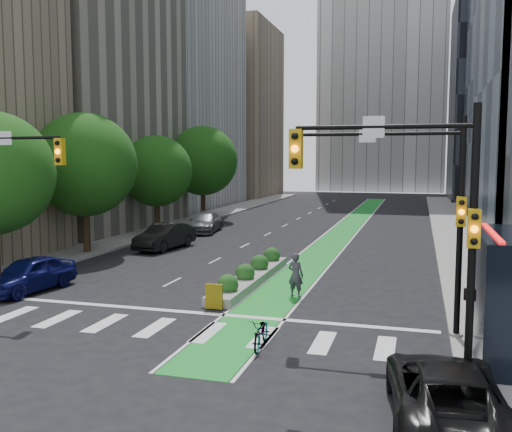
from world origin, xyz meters
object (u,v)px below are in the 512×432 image
Objects in this scene: parked_car_right at (446,392)px; pedestrian_near at (481,315)px; parked_car_left_far at (205,223)px; pedestrian_far at (511,272)px; parked_car_left_near at (29,274)px; parked_car_left_mid at (165,236)px; bicycle at (262,332)px; cyclist at (296,275)px; median_planter at (252,275)px.

pedestrian_near reaches higher than parked_car_right.
pedestrian_far is (20.55, -16.16, 0.24)m from parked_car_left_far.
parked_car_left_mid is at bearing 93.88° from parked_car_left_near.
bicycle is 1.15× the size of pedestrian_near.
bicycle is 0.98× the size of cyclist.
parked_car_left_far is (-0.57, 8.74, -0.06)m from parked_car_left_mid.
parked_car_left_near is (-11.74, -2.32, -0.17)m from cyclist.
pedestrian_far is (20.73, 5.20, 0.23)m from parked_car_left_near.
cyclist is 9.44m from pedestrian_far.
bicycle is at bearing 84.30° from pedestrian_near.
parked_car_left_far is (-8.90, 16.77, 0.41)m from median_planter.
bicycle is 20.49m from parked_car_left_mid.
median_planter is 5.83× the size of pedestrian_far.
bicycle is 12.97m from pedestrian_far.
parked_car_left_near reaches higher than parked_car_left_far.
median_planter is 6.24× the size of pedestrian_near.
pedestrian_near is 0.94× the size of pedestrian_far.
parked_car_left_mid is 8.76m from parked_car_left_far.
parked_car_left_near reaches higher than parked_car_right.
parked_car_right is 3.06× the size of pedestrian_far.
median_planter is 3.55m from cyclist.
parked_car_left_far is 30.02m from pedestrian_near.
parked_car_right is (17.30, -29.70, -0.04)m from parked_car_left_far.
parked_car_left_far reaches higher than parked_car_right.
bicycle is 6.79m from cyclist.
cyclist is at bearing -35.36° from parked_car_left_mid.
pedestrian_near is (1.31, 6.14, 0.22)m from parked_car_right.
median_planter is 2.00× the size of parked_car_left_mid.
median_planter is at bearing -62.44° from parked_car_right.
bicycle is 0.35× the size of parked_car_right.
parked_car_left_mid is 21.31m from pedestrian_far.
pedestrian_near is at bearing -59.33° from parked_car_left_far.
median_planter is 2.20× the size of parked_car_left_near.
parked_car_right is 3.27× the size of pedestrian_near.
cyclist reaches higher than parked_car_left_far.
pedestrian_far is (19.98, -7.43, 0.18)m from parked_car_left_mid.
parked_car_left_mid is 23.34m from pedestrian_near.
pedestrian_far reaches higher than median_planter.
bicycle is at bearing -71.64° from median_planter.
bicycle is at bearing 19.74° from pedestrian_far.
bicycle is 28.42m from parked_car_left_far.
cyclist is (2.66, -2.27, 0.59)m from median_planter.
cyclist is 0.38× the size of parked_car_left_mid.
cyclist is 8.37m from pedestrian_near.
parked_car_left_mid reaches higher than bicycle.
pedestrian_far is at bearing -148.40° from cyclist.
parked_car_right is at bearing -56.99° from median_planter.
parked_car_left_mid is (-8.33, 8.03, 0.47)m from median_planter.
parked_car_left_far is 1.01× the size of parked_car_right.
parked_car_left_near is 12.65m from parked_car_left_mid.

